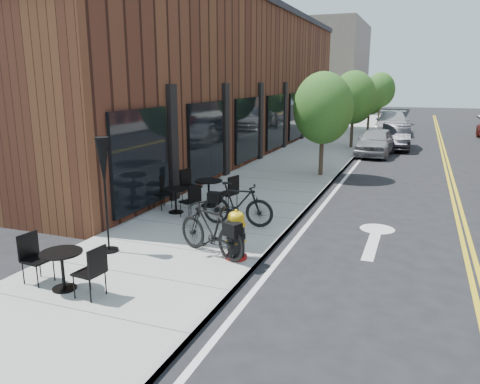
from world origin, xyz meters
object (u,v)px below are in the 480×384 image
at_px(bicycle_right, 238,204).
at_px(parked_car_a, 376,142).
at_px(bicycle_left, 211,229).
at_px(parked_car_c, 392,123).
at_px(bistro_set_c, 209,189).
at_px(fire_hydrant, 236,235).
at_px(patio_umbrella, 104,171).
at_px(parked_car_b, 396,136).
at_px(bistro_set_a, 62,265).
at_px(bistro_set_b, 176,197).

xyz_separation_m(bicycle_right, parked_car_a, (2.03, 13.34, 0.01)).
distance_m(bicycle_left, parked_car_c, 25.34).
xyz_separation_m(bistro_set_c, parked_car_c, (3.61, 21.81, 0.15)).
relative_size(fire_hydrant, bistro_set_c, 0.55).
distance_m(fire_hydrant, patio_umbrella, 2.97).
bearing_deg(fire_hydrant, parked_car_a, 65.89).
xyz_separation_m(bicycle_left, parked_car_a, (1.80, 15.40, -0.00)).
bearing_deg(parked_car_b, fire_hydrant, -99.67).
relative_size(fire_hydrant, bistro_set_a, 0.61).
bearing_deg(parked_car_b, bistro_set_a, -105.02).
relative_size(bicycle_left, bistro_set_a, 1.11).
distance_m(fire_hydrant, bistro_set_b, 3.72).
distance_m(bicycle_left, bistro_set_c, 3.83).
relative_size(bistro_set_b, patio_umbrella, 0.68).
distance_m(bistro_set_c, parked_car_a, 12.43).
height_order(bistro_set_a, parked_car_b, parked_car_b).
bearing_deg(fire_hydrant, bistro_set_a, -152.50).
bearing_deg(parked_car_a, fire_hydrant, -90.73).
height_order(bistro_set_b, parked_car_b, parked_car_b).
xyz_separation_m(bicycle_left, bistro_set_a, (-1.68, -2.39, -0.11)).
distance_m(patio_umbrella, parked_car_a, 16.49).
xyz_separation_m(bicycle_right, parked_car_b, (2.83, 16.03, 0.01)).
bearing_deg(parked_car_c, bistro_set_a, -100.50).
bearing_deg(patio_umbrella, bicycle_left, 15.60).
bearing_deg(parked_car_b, patio_umbrella, -107.30).
xyz_separation_m(parked_car_a, parked_car_b, (0.80, 2.69, -0.00)).
bearing_deg(bistro_set_c, patio_umbrella, -80.24).
bearing_deg(parked_car_c, patio_umbrella, -101.90).
bearing_deg(parked_car_a, bistro_set_a, -97.16).
xyz_separation_m(bicycle_left, bicycle_right, (-0.23, 2.05, -0.01)).
distance_m(parked_car_a, parked_car_b, 2.80).
xyz_separation_m(bistro_set_a, bistro_set_b, (-0.51, 4.90, -0.01)).
xyz_separation_m(bistro_set_b, parked_car_a, (3.99, 12.88, 0.11)).
distance_m(bicycle_right, bistro_set_a, 4.68).
bearing_deg(parked_car_b, bistro_set_c, -109.39).
bearing_deg(parked_car_b, bicycle_left, -101.38).
distance_m(fire_hydrant, bistro_set_a, 3.27).
bearing_deg(bistro_set_b, parked_car_b, 96.58).
height_order(bicycle_right, bistro_set_b, bicycle_right).
xyz_separation_m(bistro_set_a, patio_umbrella, (-0.41, 1.81, 1.27)).
relative_size(bistro_set_a, bistro_set_b, 1.02).
relative_size(fire_hydrant, parked_car_b, 0.25).
distance_m(bistro_set_a, bistro_set_b, 4.93).
height_order(parked_car_a, parked_car_b, parked_car_a).
relative_size(bicycle_right, bistro_set_c, 0.97).
relative_size(bistro_set_a, parked_car_b, 0.41).
bearing_deg(fire_hydrant, parked_car_c, 67.34).
bearing_deg(parked_car_c, bistro_set_b, -103.34).
relative_size(bistro_set_c, parked_car_c, 0.35).
height_order(fire_hydrant, parked_car_c, parked_car_c).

